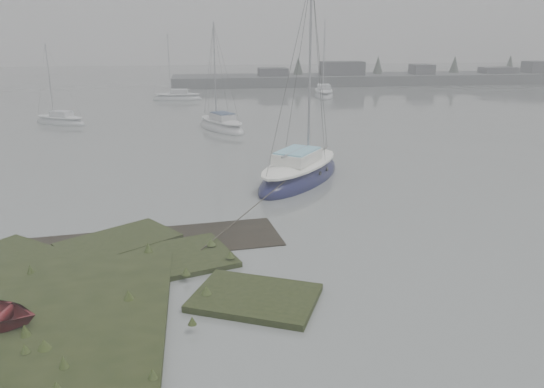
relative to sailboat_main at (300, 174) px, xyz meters
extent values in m
plane|color=slate|center=(-4.26, 18.01, -0.34)|extent=(160.00, 160.00, 0.00)
cube|color=#4C4F51|center=(21.74, 50.01, 0.26)|extent=(60.00, 8.00, 1.60)
cube|color=#424247|center=(5.74, 49.01, 1.06)|extent=(4.00, 3.00, 2.20)
cube|color=#424247|center=(15.74, 49.01, 1.46)|extent=(6.00, 3.00, 3.00)
cube|color=#424247|center=(27.74, 49.01, 1.21)|extent=(3.00, 3.00, 2.50)
cube|color=#424247|center=(39.74, 49.01, 0.96)|extent=(5.00, 3.00, 2.00)
cube|color=#424247|center=(45.74, 49.01, 1.36)|extent=(3.00, 3.00, 2.80)
cone|color=#384238|center=(9.74, 51.01, 1.86)|extent=(2.00, 2.00, 3.50)
cone|color=#384238|center=(21.74, 51.01, 1.86)|extent=(2.00, 2.00, 3.50)
cone|color=#384238|center=(33.74, 51.01, 1.86)|extent=(2.00, 2.00, 3.50)
cone|color=#384238|center=(42.74, 51.01, 1.86)|extent=(2.00, 2.00, 3.50)
ellipsoid|color=#11123B|center=(0.01, 0.01, -0.21)|extent=(6.68, 7.81, 1.90)
ellipsoid|color=white|center=(0.01, 0.01, 0.55)|extent=(5.67, 6.70, 0.54)
cube|color=white|center=(-0.19, -0.26, 1.02)|extent=(2.93, 3.15, 0.56)
cube|color=#86CCE6|center=(-0.19, -0.26, 1.33)|extent=(2.71, 2.90, 0.09)
cylinder|color=#939399|center=(0.60, 0.82, 5.40)|extent=(0.12, 0.12, 8.92)
cylinder|color=#939399|center=(-0.32, -0.44, 1.33)|extent=(1.92, 2.58, 0.10)
ellipsoid|color=silver|center=(-3.28, 15.60, -0.23)|extent=(4.51, 6.52, 1.52)
ellipsoid|color=silver|center=(-3.28, 15.60, 0.37)|extent=(3.80, 5.62, 0.43)
cube|color=silver|center=(-3.16, 15.36, 0.75)|extent=(2.12, 2.51, 0.45)
cube|color=navy|center=(-3.16, 15.36, 1.00)|extent=(1.96, 2.31, 0.07)
cylinder|color=#939399|center=(-3.62, 16.33, 4.25)|extent=(0.10, 0.10, 7.13)
cylinder|color=#939399|center=(-3.09, 15.20, 1.00)|extent=(1.13, 2.29, 0.08)
ellipsoid|color=#B3BABE|center=(-16.56, 20.22, -0.26)|extent=(5.13, 3.96, 1.21)
ellipsoid|color=white|center=(-16.56, 20.22, 0.23)|extent=(4.41, 3.35, 0.34)
cube|color=white|center=(-16.37, 20.11, 0.53)|extent=(2.02, 1.79, 0.36)
cube|color=#B6BAC3|center=(-16.37, 20.11, 0.73)|extent=(1.86, 1.66, 0.06)
cylinder|color=#939399|center=(-17.11, 20.55, 3.33)|extent=(0.08, 0.08, 5.71)
cylinder|color=#939399|center=(-16.25, 20.04, 0.73)|extent=(1.75, 1.08, 0.06)
ellipsoid|color=#ADB3B7|center=(9.84, 35.57, -0.23)|extent=(3.20, 6.93, 1.62)
ellipsoid|color=white|center=(9.84, 35.57, 0.42)|extent=(2.63, 6.02, 0.46)
cube|color=white|center=(9.80, 35.28, 0.82)|extent=(1.77, 2.48, 0.48)
cube|color=#B7BCC3|center=(9.80, 35.28, 1.09)|extent=(1.64, 2.28, 0.08)
cylinder|color=#939399|center=(9.98, 36.41, 4.57)|extent=(0.10, 0.10, 7.63)
cylinder|color=#939399|center=(9.77, 35.10, 1.09)|extent=(0.50, 2.65, 0.09)
ellipsoid|color=silver|center=(-7.22, 34.96, -0.25)|extent=(5.65, 2.22, 1.34)
ellipsoid|color=white|center=(-7.22, 34.96, 0.29)|extent=(4.91, 1.80, 0.38)
cube|color=white|center=(-6.98, 34.95, 0.62)|extent=(1.98, 1.32, 0.40)
cube|color=silver|center=(-6.98, 34.95, 0.84)|extent=(1.81, 1.23, 0.06)
cylinder|color=#939399|center=(-7.93, 35.02, 3.73)|extent=(0.09, 0.09, 6.32)
cylinder|color=#939399|center=(-6.82, 34.94, 0.84)|extent=(2.21, 0.23, 0.07)
camera|label=1|loc=(-5.26, -26.24, 7.20)|focal=35.00mm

